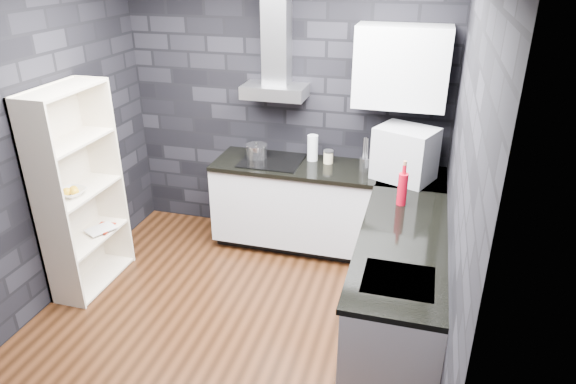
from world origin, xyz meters
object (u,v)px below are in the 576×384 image
at_px(storage_jar, 328,157).
at_px(red_bottle, 402,189).
at_px(bookshelf, 80,192).
at_px(glass_vase, 313,148).
at_px(pot, 257,152).
at_px(fruit_bowl, 72,192).
at_px(appliance_garage, 405,155).
at_px(utensil_crock, 364,164).

relative_size(storage_jar, red_bottle, 0.42).
bearing_deg(bookshelf, glass_vase, 51.74).
distance_m(pot, bookshelf, 1.66).
distance_m(glass_vase, red_bottle, 1.19).
distance_m(pot, fruit_bowl, 1.73).
relative_size(red_bottle, fruit_bowl, 1.19).
xyz_separation_m(appliance_garage, bookshelf, (-2.63, -1.03, -0.22)).
xyz_separation_m(glass_vase, utensil_crock, (0.52, -0.12, -0.07)).
distance_m(red_bottle, bookshelf, 2.70).
height_order(glass_vase, utensil_crock, glass_vase).
xyz_separation_m(red_bottle, fruit_bowl, (-2.66, -0.59, -0.10)).
height_order(pot, red_bottle, red_bottle).
distance_m(pot, appliance_garage, 1.44).
height_order(glass_vase, storage_jar, glass_vase).
relative_size(pot, fruit_bowl, 0.90).
distance_m(glass_vase, bookshelf, 2.15).
relative_size(glass_vase, storage_jar, 2.25).
xyz_separation_m(glass_vase, fruit_bowl, (-1.74, -1.35, -0.09)).
relative_size(appliance_garage, red_bottle, 1.85).
height_order(storage_jar, utensil_crock, utensil_crock).
distance_m(pot, glass_vase, 0.55).
relative_size(storage_jar, fruit_bowl, 0.51).
bearing_deg(bookshelf, fruit_bowl, -73.90).
height_order(appliance_garage, red_bottle, appliance_garage).
relative_size(glass_vase, red_bottle, 0.96).
bearing_deg(red_bottle, pot, 155.65).
xyz_separation_m(pot, bookshelf, (-1.21, -1.15, -0.07)).
bearing_deg(red_bottle, bookshelf, -169.56).
bearing_deg(pot, utensil_crock, -0.81).
relative_size(pot, red_bottle, 0.76).
height_order(pot, glass_vase, glass_vase).
relative_size(glass_vase, appliance_garage, 0.52).
relative_size(utensil_crock, appliance_garage, 0.25).
bearing_deg(red_bottle, glass_vase, 140.09).
xyz_separation_m(bookshelf, fruit_bowl, (0.00, -0.10, 0.04)).
bearing_deg(bookshelf, pot, 59.64).
xyz_separation_m(utensil_crock, red_bottle, (0.39, -0.64, 0.07)).
xyz_separation_m(storage_jar, appliance_garage, (0.72, -0.19, 0.17)).
relative_size(bookshelf, fruit_bowl, 8.09).
relative_size(glass_vase, bookshelf, 0.14).
bearing_deg(utensil_crock, fruit_bowl, -151.62).
xyz_separation_m(glass_vase, appliance_garage, (0.89, -0.22, 0.10)).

